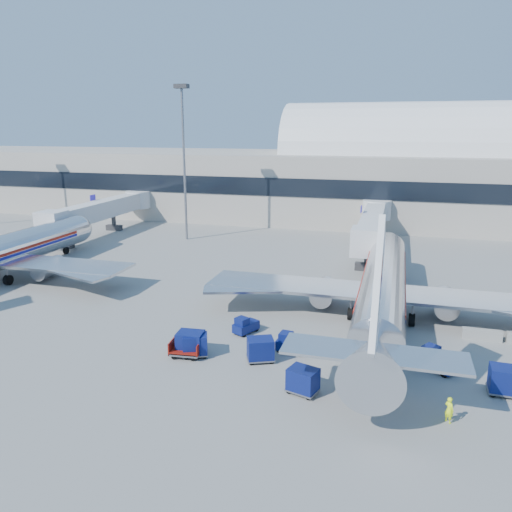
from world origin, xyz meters
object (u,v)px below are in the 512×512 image
(tug_left, at_px, (245,325))
(tug_right, at_px, (436,360))
(jetbridge_near, at_px, (373,222))
(jetbridge_mid, at_px, (105,209))
(mast_west, at_px, (183,140))
(cart_train_c, at_px, (195,345))
(airliner_main, at_px, (383,287))
(cart_train_a, at_px, (261,349))
(tug_lead, at_px, (291,343))
(cart_solo_near, at_px, (303,380))
(cart_solo_far, at_px, (506,380))
(cart_train_b, at_px, (191,343))
(barrier_near, at_px, (482,335))
(cart_open_red, at_px, (186,351))
(ramp_worker, at_px, (449,410))

(tug_left, bearing_deg, tug_right, -73.76)
(jetbridge_near, xyz_separation_m, jetbridge_mid, (-42.00, 0.00, 0.00))
(mast_west, relative_size, cart_train_c, 9.94)
(airliner_main, height_order, cart_train_a, airliner_main)
(tug_lead, relative_size, tug_right, 0.87)
(cart_train_c, bearing_deg, tug_right, -12.54)
(jetbridge_mid, bearing_deg, jetbridge_near, 0.00)
(cart_train_a, relative_size, cart_solo_near, 1.07)
(mast_west, height_order, cart_train_c, mast_west)
(mast_west, height_order, cart_solo_far, mast_west)
(jetbridge_near, height_order, cart_train_b, jetbridge_near)
(tug_left, distance_m, cart_train_a, 5.28)
(tug_left, bearing_deg, mast_west, 56.99)
(jetbridge_mid, height_order, cart_train_b, jetbridge_mid)
(barrier_near, bearing_deg, tug_left, -168.19)
(mast_west, relative_size, cart_train_b, 10.51)
(jetbridge_near, height_order, jetbridge_mid, same)
(tug_lead, relative_size, cart_train_c, 1.08)
(cart_train_a, xyz_separation_m, cart_open_red, (-5.50, -0.87, -0.49))
(jetbridge_near, distance_m, cart_open_red, 39.96)
(tug_left, bearing_deg, cart_solo_far, -78.40)
(mast_west, distance_m, cart_train_b, 42.75)
(barrier_near, distance_m, tug_right, 7.54)
(jetbridge_mid, height_order, barrier_near, jetbridge_mid)
(jetbridge_near, distance_m, jetbridge_mid, 42.00)
(cart_train_c, xyz_separation_m, cart_open_red, (-0.59, -0.36, -0.45))
(tug_right, height_order, cart_train_c, cart_train_c)
(jetbridge_near, bearing_deg, cart_train_b, -106.37)
(tug_lead, xyz_separation_m, cart_solo_far, (14.50, -2.32, 0.29))
(cart_solo_near, distance_m, ramp_worker, 8.79)
(jetbridge_near, xyz_separation_m, cart_solo_near, (-1.91, -40.97, -3.03))
(cart_train_c, distance_m, cart_open_red, 0.82)
(cart_train_b, distance_m, cart_solo_near, 9.73)
(cart_train_b, xyz_separation_m, cart_solo_near, (9.18, -3.23, -0.06))
(jetbridge_near, relative_size, cart_open_red, 11.38)
(tug_right, relative_size, cart_open_red, 1.16)
(cart_solo_near, bearing_deg, barrier_near, 61.96)
(airliner_main, xyz_separation_m, cart_open_red, (-13.66, -11.88, -2.49))
(tug_left, bearing_deg, cart_train_a, -124.57)
(cart_solo_far, bearing_deg, tug_left, 167.44)
(cart_train_c, bearing_deg, cart_solo_near, -40.78)
(jetbridge_mid, bearing_deg, mast_west, -3.21)
(jetbridge_mid, bearing_deg, cart_train_a, -45.83)
(cart_train_b, height_order, ramp_worker, cart_train_b)
(cart_solo_far, bearing_deg, cart_train_a, -179.08)
(jetbridge_near, distance_m, tug_lead, 35.60)
(tug_right, bearing_deg, cart_solo_near, -112.50)
(tug_lead, bearing_deg, tug_right, 6.99)
(tug_left, distance_m, cart_open_red, 6.19)
(cart_open_red, bearing_deg, cart_train_c, 26.04)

